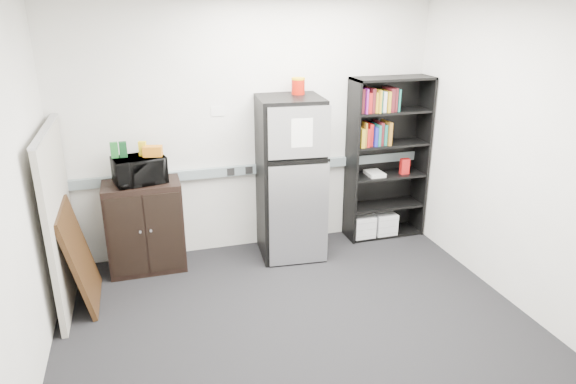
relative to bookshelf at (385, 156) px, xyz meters
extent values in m
plane|color=black|center=(-1.51, -1.57, -0.97)|extent=(4.00, 4.00, 0.00)
cube|color=silver|center=(-1.51, 0.18, 0.38)|extent=(4.00, 0.02, 2.70)
cube|color=silver|center=(0.49, -1.57, 0.38)|extent=(0.02, 3.50, 2.70)
cube|color=silver|center=(-3.51, -1.57, 0.38)|extent=(0.02, 3.50, 2.70)
cube|color=gray|center=(-1.51, 0.15, -0.07)|extent=(3.92, 0.05, 0.10)
cube|color=white|center=(-1.86, 0.18, 0.58)|extent=(0.14, 0.00, 0.10)
cube|color=black|center=(-0.41, -0.01, -0.05)|extent=(0.02, 0.34, 1.85)
cube|color=black|center=(0.46, -0.01, -0.05)|extent=(0.02, 0.34, 1.85)
cube|color=black|center=(0.02, 0.16, -0.05)|extent=(0.90, 0.02, 1.85)
cube|color=black|center=(0.02, -0.01, 0.87)|extent=(0.90, 0.34, 0.02)
cube|color=black|center=(0.02, -0.01, -0.95)|extent=(0.85, 0.32, 0.03)
cube|color=black|center=(0.02, -0.01, -0.60)|extent=(0.85, 0.32, 0.03)
cube|color=black|center=(0.02, -0.01, -0.23)|extent=(0.85, 0.32, 0.02)
cube|color=black|center=(0.02, -0.01, 0.14)|extent=(0.85, 0.32, 0.02)
cube|color=black|center=(0.02, -0.01, 0.51)|extent=(0.85, 0.32, 0.02)
cube|color=silver|center=(-0.26, -0.02, -0.81)|extent=(0.25, 0.30, 0.25)
cube|color=silver|center=(0.02, -0.02, -0.81)|extent=(0.25, 0.30, 0.25)
cube|color=gray|center=(-3.41, -0.49, -0.17)|extent=(0.05, 1.30, 1.60)
cube|color=#B2B2B7|center=(-3.41, -0.49, 0.64)|extent=(0.06, 1.30, 0.02)
cube|color=black|center=(-2.69, -0.06, -0.50)|extent=(0.75, 0.47, 0.94)
cube|color=black|center=(-2.87, -0.30, -0.50)|extent=(0.35, 0.01, 0.83)
cube|color=black|center=(-2.51, -0.30, -0.50)|extent=(0.35, 0.01, 0.83)
cylinder|color=#B2B2B7|center=(-2.74, -0.32, -0.46)|extent=(0.02, 0.02, 0.02)
cylinder|color=#B2B2B7|center=(-2.64, -0.32, -0.46)|extent=(0.02, 0.02, 0.02)
imported|color=black|center=(-2.69, -0.08, 0.10)|extent=(0.54, 0.43, 0.26)
cube|color=#1A5D22|center=(-2.90, -0.05, 0.31)|extent=(0.08, 0.06, 0.15)
cube|color=#0C3818|center=(-2.82, -0.05, 0.31)|extent=(0.07, 0.05, 0.15)
cube|color=gold|center=(-2.64, -0.05, 0.30)|extent=(0.08, 0.07, 0.14)
cube|color=#C36B13|center=(-2.55, -0.10, 0.28)|extent=(0.20, 0.13, 0.10)
cube|color=black|center=(-1.18, -0.14, -0.12)|extent=(0.70, 0.70, 1.70)
cube|color=silver|center=(-1.18, -0.47, 0.46)|extent=(0.62, 0.07, 0.51)
cube|color=silver|center=(-1.18, -0.47, -0.41)|extent=(0.62, 0.07, 1.09)
cube|color=black|center=(-1.18, -0.48, 0.17)|extent=(0.62, 0.06, 0.03)
cube|color=white|center=(-1.16, -0.49, 0.46)|extent=(0.21, 0.02, 0.28)
cube|color=black|center=(-1.18, -0.14, 0.74)|extent=(0.70, 0.70, 0.02)
cylinder|color=#AA1507|center=(-1.05, -0.02, 0.83)|extent=(0.14, 0.14, 0.17)
cylinder|color=gold|center=(-1.05, -0.02, 0.92)|extent=(0.14, 0.14, 0.02)
cube|color=#311E0D|center=(-3.28, -0.59, -0.50)|extent=(0.24, 0.74, 0.94)
cube|color=silver|center=(-3.25, -0.59, -0.50)|extent=(0.18, 0.63, 0.79)
camera|label=1|loc=(-2.65, -5.06, 1.62)|focal=32.00mm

